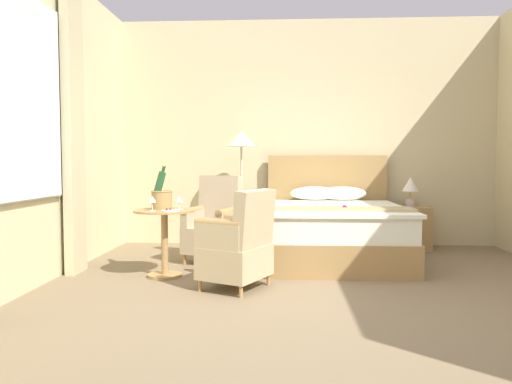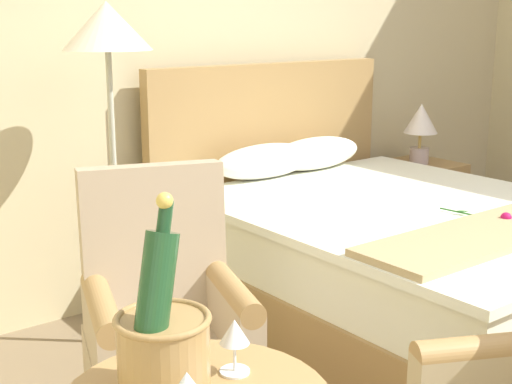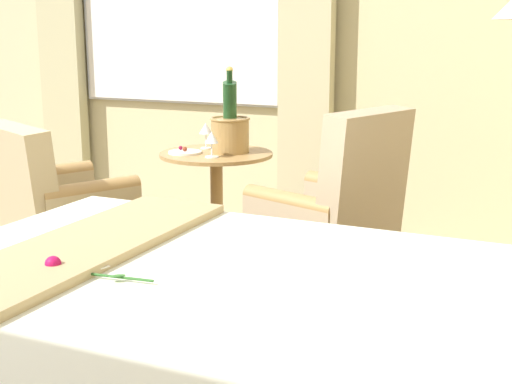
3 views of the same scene
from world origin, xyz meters
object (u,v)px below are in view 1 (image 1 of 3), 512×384
at_px(floor_lamp_brass, 241,148).
at_px(wine_glass_near_edge, 179,200).
at_px(bedside_lamp, 410,187).
at_px(snack_plate, 170,211).
at_px(nightstand, 410,228).
at_px(side_table_round, 165,235).
at_px(armchair_by_window, 214,226).
at_px(bed, 334,229).
at_px(champagne_bucket, 161,197).
at_px(wine_glass_near_bucket, 152,200).
at_px(armchair_facing_bed, 239,246).

height_order(floor_lamp_brass, wine_glass_near_edge, floor_lamp_brass).
distance_m(bedside_lamp, snack_plate, 3.44).
relative_size(nightstand, floor_lamp_brass, 0.37).
relative_size(bedside_lamp, side_table_round, 0.57).
bearing_deg(armchair_by_window, wine_glass_near_edge, -107.98).
relative_size(bed, champagne_bucket, 4.51).
distance_m(bedside_lamp, armchair_by_window, 2.75).
bearing_deg(wine_glass_near_bucket, floor_lamp_brass, 67.52).
xyz_separation_m(floor_lamp_brass, champagne_bucket, (-0.69, -1.62, -0.55)).
bearing_deg(side_table_round, armchair_by_window, 64.25).
bearing_deg(nightstand, bed, -145.12).
bearing_deg(champagne_bucket, wine_glass_near_bucket, -105.14).
relative_size(side_table_round, champagne_bucket, 1.47).
bearing_deg(bed, wine_glass_near_edge, -149.84).
height_order(floor_lamp_brass, side_table_round, floor_lamp_brass).
bearing_deg(wine_glass_near_bucket, armchair_by_window, 62.37).
bearing_deg(side_table_round, wine_glass_near_edge, 19.29).
bearing_deg(floor_lamp_brass, wine_glass_near_bucket, -112.48).
relative_size(champagne_bucket, wine_glass_near_bucket, 3.19).
xyz_separation_m(side_table_round, champagne_bucket, (-0.04, 0.06, 0.39)).
bearing_deg(armchair_by_window, side_table_round, -115.75).
relative_size(wine_glass_near_bucket, wine_glass_near_edge, 1.06).
xyz_separation_m(floor_lamp_brass, wine_glass_near_edge, (-0.51, -1.63, -0.58)).
distance_m(nightstand, side_table_round, 3.44).
distance_m(side_table_round, snack_plate, 0.31).
relative_size(side_table_round, wine_glass_near_edge, 5.00).
bearing_deg(bedside_lamp, armchair_by_window, -158.81).
distance_m(wine_glass_near_edge, snack_plate, 0.22).
relative_size(floor_lamp_brass, snack_plate, 8.77).
xyz_separation_m(nightstand, champagne_bucket, (-2.97, -1.73, 0.53)).
relative_size(side_table_round, armchair_facing_bed, 0.74).
relative_size(champagne_bucket, wine_glass_near_edge, 3.39).
bearing_deg(armchair_by_window, snack_plate, -107.30).
relative_size(floor_lamp_brass, side_table_round, 2.31).
bearing_deg(bed, wine_glass_near_bucket, -149.25).
bearing_deg(armchair_facing_bed, side_table_round, 151.06).
bearing_deg(champagne_bucket, armchair_facing_bed, -30.96).
height_order(bedside_lamp, snack_plate, bedside_lamp).
bearing_deg(nightstand, side_table_round, -148.48).
height_order(floor_lamp_brass, wine_glass_near_bucket, floor_lamp_brass).
distance_m(bed, champagne_bucket, 2.16).
distance_m(bed, bedside_lamp, 1.43).
distance_m(floor_lamp_brass, snack_plate, 2.02).
xyz_separation_m(bedside_lamp, side_table_round, (-2.93, -1.80, -0.41)).
bearing_deg(champagne_bucket, nightstand, 30.21).
relative_size(armchair_by_window, armchair_facing_bed, 1.10).
distance_m(wine_glass_near_edge, armchair_by_window, 0.88).
bearing_deg(bedside_lamp, champagne_bucket, -149.79).
distance_m(bedside_lamp, side_table_round, 3.46).
relative_size(bedside_lamp, wine_glass_near_edge, 2.86).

